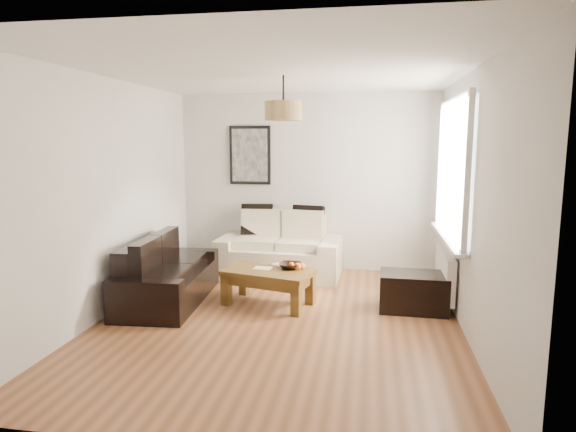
% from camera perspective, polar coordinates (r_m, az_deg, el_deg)
% --- Properties ---
extents(floor, '(4.50, 4.50, 0.00)m').
position_cam_1_polar(floor, '(5.35, -1.09, -12.17)').
color(floor, brown).
rests_on(floor, ground).
extents(ceiling, '(3.80, 4.50, 0.00)m').
position_cam_1_polar(ceiling, '(5.05, -1.18, 16.59)').
color(ceiling, white).
rests_on(ceiling, floor).
extents(wall_back, '(3.80, 0.04, 2.60)m').
position_cam_1_polar(wall_back, '(7.25, 2.18, 3.93)').
color(wall_back, silver).
rests_on(wall_back, floor).
extents(wall_front, '(3.80, 0.04, 2.60)m').
position_cam_1_polar(wall_front, '(2.89, -9.48, -3.66)').
color(wall_front, silver).
rests_on(wall_front, floor).
extents(wall_left, '(0.04, 4.50, 2.60)m').
position_cam_1_polar(wall_left, '(5.70, -20.26, 2.06)').
color(wall_left, silver).
rests_on(wall_left, floor).
extents(wall_right, '(0.04, 4.50, 2.60)m').
position_cam_1_polar(wall_right, '(5.04, 20.59, 1.22)').
color(wall_right, silver).
rests_on(wall_right, floor).
extents(window_bay, '(0.14, 1.90, 1.60)m').
position_cam_1_polar(window_bay, '(5.80, 18.88, 5.21)').
color(window_bay, white).
rests_on(window_bay, wall_right).
extents(radiator, '(0.10, 0.90, 0.52)m').
position_cam_1_polar(radiator, '(5.98, 17.91, -6.51)').
color(radiator, white).
rests_on(radiator, wall_right).
extents(poster, '(0.62, 0.04, 0.87)m').
position_cam_1_polar(poster, '(7.35, -4.47, 7.10)').
color(poster, black).
rests_on(poster, wall_back).
extents(pendant_shade, '(0.40, 0.40, 0.20)m').
position_cam_1_polar(pendant_shade, '(5.30, -0.55, 12.20)').
color(pendant_shade, tan).
rests_on(pendant_shade, ceiling).
extents(loveseat_cream, '(1.76, 1.01, 0.86)m').
position_cam_1_polar(loveseat_cream, '(6.97, -0.96, -3.52)').
color(loveseat_cream, beige).
rests_on(loveseat_cream, floor).
extents(sofa_leather, '(0.93, 1.73, 0.72)m').
position_cam_1_polar(sofa_leather, '(6.05, -13.84, -6.35)').
color(sofa_leather, black).
rests_on(sofa_leather, floor).
extents(coffee_table, '(1.13, 0.79, 0.42)m').
position_cam_1_polar(coffee_table, '(5.79, -2.30, -8.33)').
color(coffee_table, brown).
rests_on(coffee_table, floor).
extents(ottoman, '(0.77, 0.51, 0.43)m').
position_cam_1_polar(ottoman, '(5.78, 14.46, -8.59)').
color(ottoman, black).
rests_on(ottoman, floor).
extents(cushion_left, '(0.47, 0.18, 0.46)m').
position_cam_1_polar(cushion_left, '(7.18, -3.65, -0.43)').
color(cushion_left, black).
rests_on(cushion_left, loveseat_cream).
extents(cushion_right, '(0.47, 0.22, 0.45)m').
position_cam_1_polar(cushion_right, '(7.05, 2.33, -0.61)').
color(cushion_right, black).
rests_on(cushion_right, loveseat_cream).
extents(fruit_bowl, '(0.27, 0.27, 0.06)m').
position_cam_1_polar(fruit_bowl, '(5.80, 0.26, -5.83)').
color(fruit_bowl, black).
rests_on(fruit_bowl, coffee_table).
extents(orange_a, '(0.11, 0.11, 0.09)m').
position_cam_1_polar(orange_a, '(5.73, 1.12, -5.93)').
color(orange_a, orange).
rests_on(orange_a, fruit_bowl).
extents(orange_b, '(0.09, 0.09, 0.08)m').
position_cam_1_polar(orange_b, '(5.75, 1.69, -5.88)').
color(orange_b, orange).
rests_on(orange_b, fruit_bowl).
extents(orange_c, '(0.08, 0.08, 0.07)m').
position_cam_1_polar(orange_c, '(5.80, 0.40, -5.75)').
color(orange_c, orange).
rests_on(orange_c, fruit_bowl).
extents(papers, '(0.22, 0.16, 0.01)m').
position_cam_1_polar(papers, '(5.81, -2.97, -6.11)').
color(papers, silver).
rests_on(papers, coffee_table).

